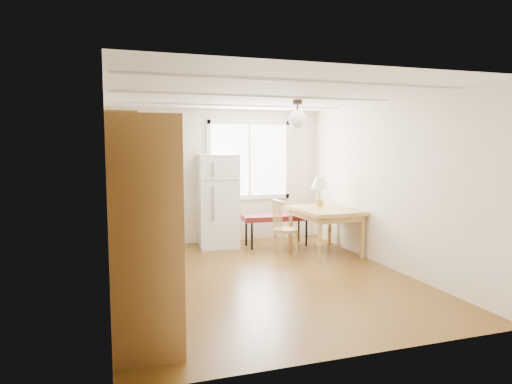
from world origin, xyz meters
name	(u,v)px	position (x,y,z in m)	size (l,w,h in m)	color
room_shell	(261,188)	(0.00, 0.00, 1.25)	(4.60, 5.60, 2.62)	#4C2F0F
kitchen_run	(135,234)	(-1.72, -0.63, 0.84)	(0.65, 3.40, 2.20)	brown
window_unit	(249,160)	(0.60, 2.47, 1.55)	(1.64, 0.05, 1.51)	white
pendant_light	(297,118)	(0.70, 0.40, 2.24)	(0.26, 0.26, 0.40)	#302215
refrigerator	(218,201)	(-0.10, 2.12, 0.84)	(0.75, 0.75, 1.67)	white
bench	(276,218)	(0.91, 1.82, 0.51)	(1.28, 0.56, 0.57)	#561416
dining_table	(325,215)	(1.50, 1.03, 0.66)	(0.96, 1.26, 0.77)	#A57F3F
chair	(282,224)	(0.76, 1.16, 0.52)	(0.41, 0.40, 0.91)	#A57F3F
table_lamp	(320,185)	(1.52, 1.30, 1.14)	(0.30, 0.30, 0.52)	#B5963A
coffee_maker	(137,224)	(-1.72, -1.07, 1.03)	(0.21, 0.25, 0.35)	black
kettle	(132,218)	(-1.73, -0.40, 0.99)	(0.11, 0.11, 0.21)	red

